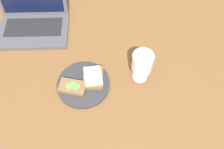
# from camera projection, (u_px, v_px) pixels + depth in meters

# --- Properties ---
(wooden_table) EXTENTS (1.40, 1.40, 0.03)m
(wooden_table) POSITION_uv_depth(u_px,v_px,m) (95.00, 85.00, 1.04)
(wooden_table) COLOR brown
(wooden_table) RESTS_ON ground
(plate) EXTENTS (0.22, 0.22, 0.01)m
(plate) POSITION_uv_depth(u_px,v_px,m) (83.00, 84.00, 1.01)
(plate) COLOR #333338
(plate) RESTS_ON wooden_table
(sandwich_with_cheese) EXTENTS (0.08, 0.10, 0.03)m
(sandwich_with_cheese) POSITION_uv_depth(u_px,v_px,m) (93.00, 77.00, 1.01)
(sandwich_with_cheese) COLOR brown
(sandwich_with_cheese) RESTS_ON plate
(sandwich_with_cucumber) EXTENTS (0.12, 0.08, 0.02)m
(sandwich_with_cucumber) POSITION_uv_depth(u_px,v_px,m) (73.00, 87.00, 0.99)
(sandwich_with_cucumber) COLOR brown
(sandwich_with_cucumber) RESTS_ON plate
(wine_glass) EXTENTS (0.08, 0.08, 0.15)m
(wine_glass) POSITION_uv_depth(u_px,v_px,m) (142.00, 63.00, 0.96)
(wine_glass) COLOR white
(wine_glass) RESTS_ON wooden_table
(laptop) EXTENTS (0.32, 0.24, 0.22)m
(laptop) POSITION_uv_depth(u_px,v_px,m) (32.00, 20.00, 1.15)
(laptop) COLOR #4C4C51
(laptop) RESTS_ON wooden_table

